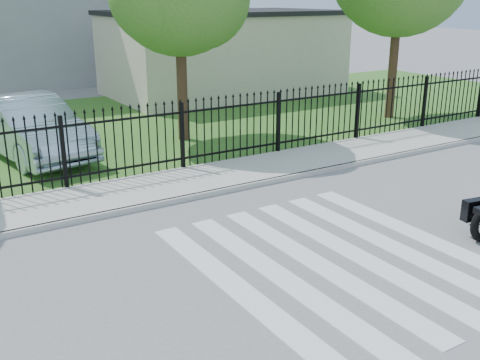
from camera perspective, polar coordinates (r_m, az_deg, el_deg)
ground at (r=9.95m, az=9.85°, el=-7.96°), size 120.00×120.00×0.00m
crosswalk at (r=9.95m, az=9.85°, el=-7.93°), size 5.00×5.50×0.01m
sidewalk at (r=13.76m, az=-3.94°, el=0.06°), size 40.00×2.00×0.12m
curb at (r=12.93m, az=-1.86°, el=-1.12°), size 40.00×0.12×0.12m
grass_strip at (r=20.02m, az=-13.43°, el=5.27°), size 40.00×12.00×0.02m
iron_fence at (r=14.39m, az=-5.89°, el=4.31°), size 26.00×0.04×1.80m
building_low at (r=26.22m, az=-1.77°, el=12.60°), size 10.00×6.00×3.50m
building_low_roof at (r=26.10m, az=-1.81°, el=16.64°), size 10.20×6.20×0.20m
parked_car at (r=16.68m, az=-20.58°, el=5.05°), size 2.61×5.36×1.69m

